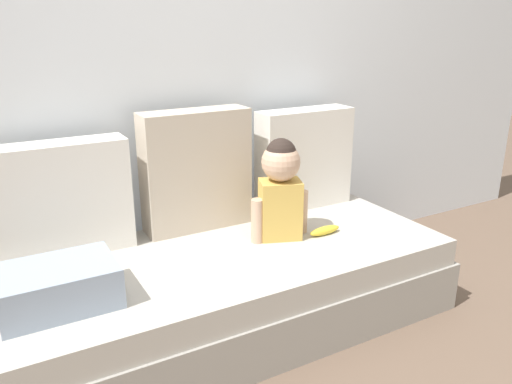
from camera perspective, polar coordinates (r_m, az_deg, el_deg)
name	(u,v)px	position (r m, az deg, el deg)	size (l,w,h in m)	color
ground_plane	(230,322)	(2.43, -2.96, -14.23)	(12.00, 12.00, 0.00)	brown
back_wall	(173,47)	(2.56, -9.25, 15.67)	(5.20, 0.10, 2.40)	silver
couch	(229,288)	(2.34, -3.03, -10.60)	(2.00, 0.86, 0.36)	#9C978F
throw_pillow_left	(60,200)	(2.30, -20.98, -0.83)	(0.58, 0.16, 0.49)	silver
throw_pillow_center	(196,170)	(2.44, -6.68, 2.41)	(0.51, 0.16, 0.57)	#C1B29E
throw_pillow_right	(304,159)	(2.74, 5.38, 3.73)	(0.52, 0.16, 0.52)	silver
toddler	(280,186)	(2.31, 2.75, 0.72)	(0.30, 0.19, 0.47)	gold
banana	(325,230)	(2.44, 7.66, -4.27)	(0.17, 0.04, 0.04)	yellow
folded_blanket	(58,286)	(1.95, -21.20, -9.75)	(0.40, 0.28, 0.15)	#8E9EB2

